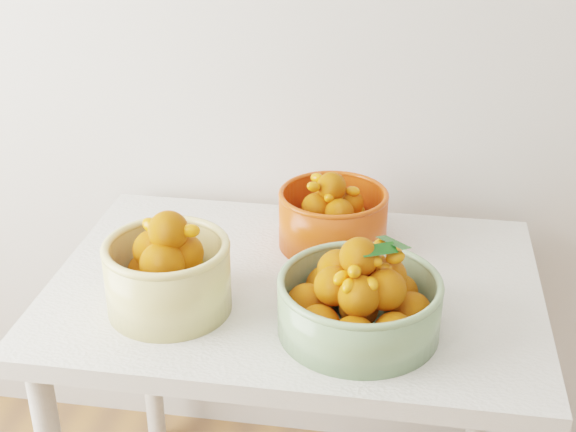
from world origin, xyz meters
name	(u,v)px	position (x,y,z in m)	size (l,w,h in m)	color
table	(295,320)	(-0.29, 1.60, 0.65)	(1.00, 0.70, 0.75)	silver
bowl_cream	(168,273)	(-0.52, 1.46, 0.83)	(0.30, 0.30, 0.21)	#D8C378
bowl_green	(359,300)	(-0.15, 1.44, 0.82)	(0.40, 0.40, 0.19)	gray
bowl_orange	(333,217)	(-0.23, 1.77, 0.82)	(0.28, 0.28, 0.17)	red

